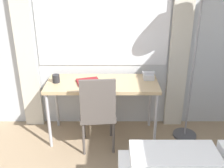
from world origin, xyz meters
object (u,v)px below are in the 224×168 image
object	(u,v)px
desk	(102,87)
mug	(56,79)
desk_chair	(97,110)
telephone	(148,76)
book	(88,81)

from	to	relation	value
desk	mug	size ratio (longest dim) A/B	13.97
desk_chair	telephone	size ratio (longest dim) A/B	6.35
desk_chair	telephone	xyz separation A→B (m)	(0.60, 0.38, 0.26)
desk	telephone	distance (m)	0.58
desk_chair	book	bearing A→B (deg)	109.46
desk_chair	mug	world-z (taller)	desk_chair
telephone	desk	bearing A→B (deg)	-168.72
desk_chair	book	world-z (taller)	desk_chair
desk	telephone	xyz separation A→B (m)	(0.56, 0.11, 0.10)
telephone	mug	xyz separation A→B (m)	(-1.10, -0.11, 0.01)
desk	mug	xyz separation A→B (m)	(-0.54, -0.00, 0.11)
book	mug	world-z (taller)	mug
mug	desk	bearing A→B (deg)	0.20
book	mug	distance (m)	0.38
desk_chair	book	distance (m)	0.38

